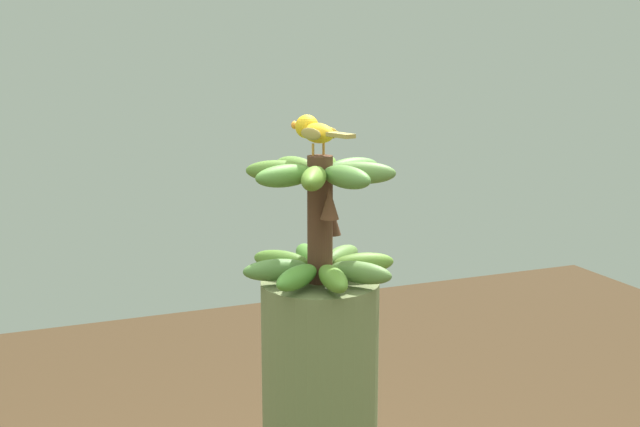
% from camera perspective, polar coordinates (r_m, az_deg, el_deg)
% --- Properties ---
extents(banana_bunch, '(0.32, 0.32, 0.25)m').
position_cam_1_polar(banana_bunch, '(1.58, 0.03, -0.43)').
color(banana_bunch, '#4C2D1E').
rests_on(banana_bunch, banana_tree).
extents(perched_bird, '(0.19, 0.07, 0.08)m').
position_cam_1_polar(perched_bird, '(1.58, -0.38, 5.89)').
color(perched_bird, '#C68933').
rests_on(perched_bird, banana_bunch).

